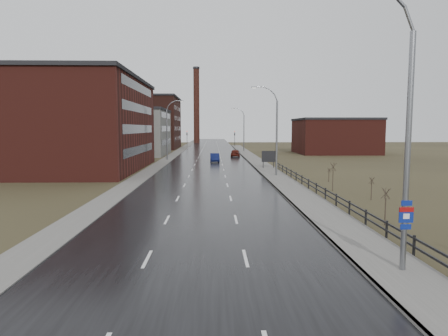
{
  "coord_description": "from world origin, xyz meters",
  "views": [
    {
      "loc": [
        0.8,
        -14.17,
        6.14
      ],
      "look_at": [
        1.64,
        17.13,
        3.0
      ],
      "focal_mm": 32.0,
      "sensor_mm": 36.0,
      "label": 1
    }
  ],
  "objects": [
    {
      "name": "shrub_c",
      "position": [
        11.68,
        10.37,
        1.27
      ],
      "size": [
        0.56,
        0.59,
        2.38
      ],
      "color": "#382D23",
      "rests_on": "ground"
    },
    {
      "name": "car_near",
      "position": [
        1.07,
        57.53,
        0.77
      ],
      "size": [
        1.73,
        4.72,
        1.55
      ],
      "primitive_type": "imported",
      "rotation": [
        0.0,
        0.0,
        0.02
      ],
      "color": "#0D1443",
      "rests_on": "ground"
    },
    {
      "name": "building_right",
      "position": [
        30.3,
        82.0,
        4.26
      ],
      "size": [
        18.36,
        16.32,
        8.5
      ],
      "color": "#471914",
      "rests_on": "ground"
    },
    {
      "name": "curb_right",
      "position": [
        7.08,
        35.0,
        0.09
      ],
      "size": [
        0.16,
        180.0,
        0.18
      ],
      "primitive_type": "cube",
      "color": "slate",
      "rests_on": "ground"
    },
    {
      "name": "streetlight_main",
      "position": [
        8.47,
        2.0,
        6.06
      ],
      "size": [
        3.91,
        0.29,
        12.11
      ],
      "color": "slate",
      "rests_on": "ground"
    },
    {
      "name": "smokestack",
      "position": [
        -6.0,
        150.0,
        15.5
      ],
      "size": [
        2.7,
        2.7,
        30.7
      ],
      "color": "#331611",
      "rests_on": "ground"
    },
    {
      "name": "billboard",
      "position": [
        9.1,
        45.44,
        1.81
      ],
      "size": [
        2.07,
        0.17,
        2.73
      ],
      "color": "black",
      "rests_on": "ground"
    },
    {
      "name": "guardrail",
      "position": [
        10.3,
        18.31,
        0.71
      ],
      "size": [
        0.1,
        53.05,
        1.1
      ],
      "color": "black",
      "rests_on": "ground"
    },
    {
      "name": "car_far",
      "position": [
        5.5,
        70.52,
        0.81
      ],
      "size": [
        2.36,
        4.94,
        1.63
      ],
      "primitive_type": "imported",
      "rotation": [
        0.0,
        0.0,
        3.05
      ],
      "color": "#45120B",
      "rests_on": "ground"
    },
    {
      "name": "road",
      "position": [
        0.0,
        60.0,
        0.03
      ],
      "size": [
        14.0,
        300.0,
        0.06
      ],
      "primitive_type": "cube",
      "color": "black",
      "rests_on": "ground"
    },
    {
      "name": "streetlight_right_mid",
      "position": [
        8.5,
        36.0,
        5.84
      ],
      "size": [
        3.36,
        0.28,
        11.35
      ],
      "color": "slate",
      "rests_on": "ground"
    },
    {
      "name": "warehouse_far",
      "position": [
        -22.99,
        108.0,
        7.76
      ],
      "size": [
        26.52,
        24.48,
        15.5
      ],
      "color": "#331611",
      "rests_on": "ground"
    },
    {
      "name": "ground",
      "position": [
        0.0,
        0.0,
        0.0
      ],
      "size": [
        320.0,
        320.0,
        0.0
      ],
      "primitive_type": "plane",
      "color": "#2D2819",
      "rests_on": "ground"
    },
    {
      "name": "streetlight_left",
      "position": [
        -7.7,
        62.0,
        5.84
      ],
      "size": [
        3.36,
        0.28,
        11.35
      ],
      "color": "slate",
      "rests_on": "ground"
    },
    {
      "name": "shrub_f",
      "position": [
        14.0,
        30.71,
        0.84
      ],
      "size": [
        0.39,
        0.41,
        1.59
      ],
      "color": "#382D23",
      "rests_on": "ground"
    },
    {
      "name": "shrub_e",
      "position": [
        12.48,
        24.18,
        1.47
      ],
      "size": [
        0.65,
        0.69,
        2.77
      ],
      "color": "#382D23",
      "rests_on": "ground"
    },
    {
      "name": "warehouse_mid",
      "position": [
        -17.99,
        78.0,
        5.26
      ],
      "size": [
        16.32,
        20.4,
        10.5
      ],
      "color": "slate",
      "rests_on": "ground"
    },
    {
      "name": "traffic_light_right",
      "position": [
        8.0,
        120.0,
        4.6
      ],
      "size": [
        0.58,
        2.73,
        5.3
      ],
      "color": "black",
      "rests_on": "ground"
    },
    {
      "name": "shrub_d",
      "position": [
        14.32,
        19.21,
        1.05
      ],
      "size": [
        0.47,
        0.5,
        1.97
      ],
      "color": "#382D23",
      "rests_on": "ground"
    },
    {
      "name": "warehouse_near",
      "position": [
        -20.99,
        45.0,
        6.76
      ],
      "size": [
        22.44,
        28.56,
        13.5
      ],
      "color": "#471914",
      "rests_on": "ground"
    },
    {
      "name": "traffic_light_left",
      "position": [
        -8.0,
        120.0,
        4.6
      ],
      "size": [
        0.58,
        2.73,
        5.3
      ],
      "color": "black",
      "rests_on": "ground"
    },
    {
      "name": "sidewalk_right",
      "position": [
        8.6,
        35.0,
        0.09
      ],
      "size": [
        3.2,
        180.0,
        0.18
      ],
      "primitive_type": "cube",
      "color": "#595651",
      "rests_on": "ground"
    },
    {
      "name": "streetlight_right_far",
      "position": [
        8.5,
        90.0,
        5.84
      ],
      "size": [
        3.36,
        0.28,
        11.35
      ],
      "color": "slate",
      "rests_on": "ground"
    },
    {
      "name": "sidewalk_left",
      "position": [
        -8.2,
        60.0,
        0.06
      ],
      "size": [
        2.4,
        260.0,
        0.12
      ],
      "primitive_type": "cube",
      "color": "#595651",
      "rests_on": "ground"
    }
  ]
}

